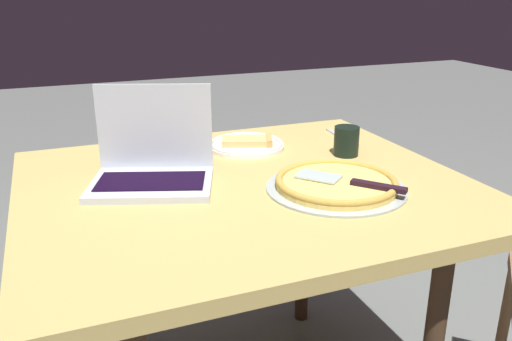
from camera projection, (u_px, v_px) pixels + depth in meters
The scene contains 6 objects.
dining_table at pixel (246, 207), 1.46m from camera, with size 1.17×1.01×0.77m.
laptop at pixel (153, 163), 1.41m from camera, with size 0.37×0.32×0.25m.
pizza_plate at pixel (247, 144), 1.72m from camera, with size 0.24×0.24×0.04m.
pizza_tray at pixel (336, 183), 1.38m from camera, with size 0.36×0.36×0.04m.
table_knife at pixel (344, 139), 1.81m from camera, with size 0.04×0.22×0.01m.
drink_cup at pixel (346, 141), 1.64m from camera, with size 0.08×0.08×0.09m.
Camera 1 is at (0.47, 1.26, 1.28)m, focal length 37.43 mm.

